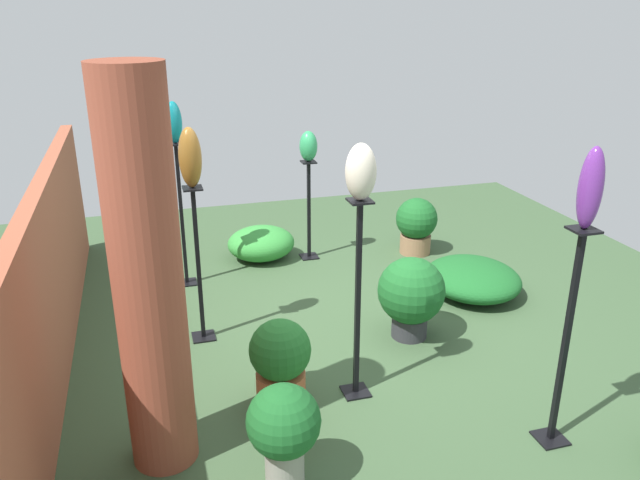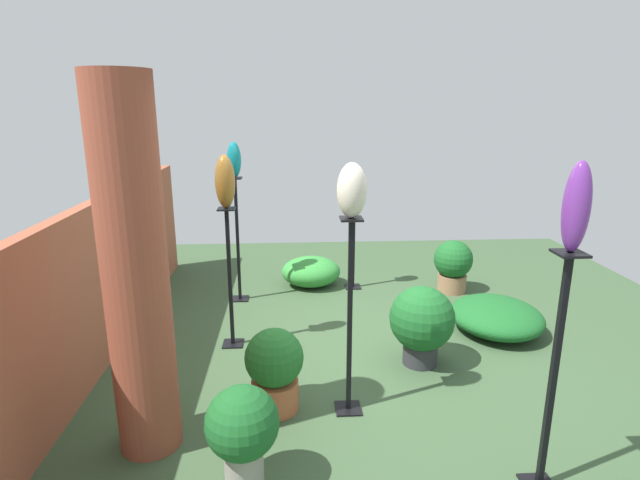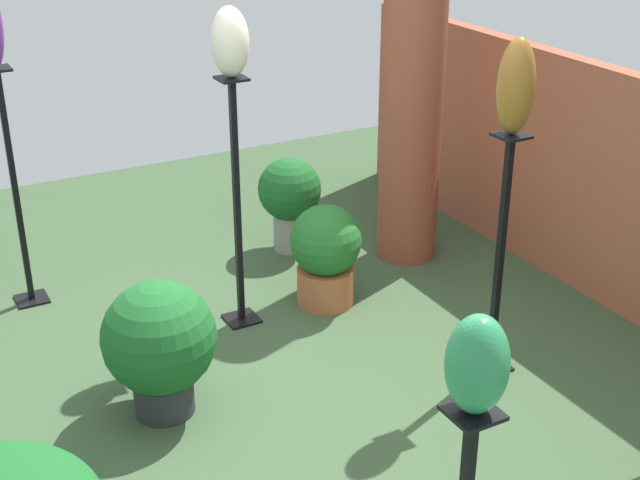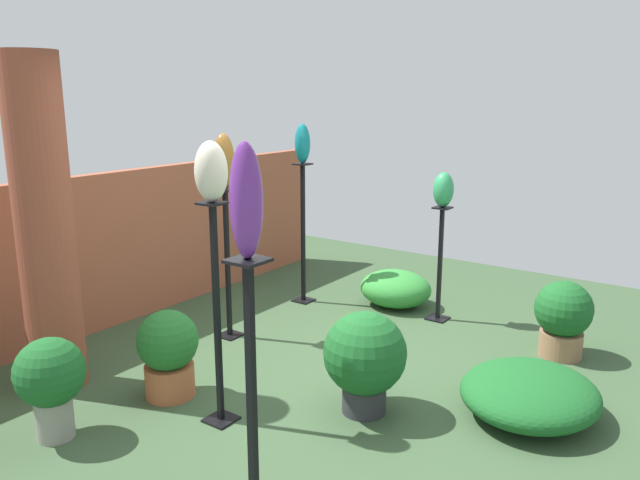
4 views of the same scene
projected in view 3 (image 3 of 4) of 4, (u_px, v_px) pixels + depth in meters
ground_plane at (279, 411)px, 4.70m from camera, size 8.00×8.00×0.00m
brick_wall_back at (630, 198)px, 5.43m from camera, size 5.60×0.12×1.50m
brick_pillar at (413, 83)px, 5.93m from camera, size 0.42×0.42×2.52m
pedestal_violet at (16, 199)px, 5.51m from camera, size 0.20×0.20×1.54m
pedestal_bronze at (499, 266)px, 4.82m from camera, size 0.20×0.20×1.39m
pedestal_ivory at (237, 215)px, 5.28m from camera, size 0.20×0.20×1.55m
art_vase_bronze at (516, 86)px, 4.40m from camera, size 0.20×0.18×0.49m
art_vase_ivory at (230, 42)px, 4.85m from camera, size 0.21×0.21×0.39m
art_vase_jade at (477, 364)px, 2.70m from camera, size 0.20×0.20×0.34m
potted_plant_near_pillar at (326, 252)px, 5.64m from camera, size 0.46×0.46×0.67m
potted_plant_front_left at (159, 343)px, 4.53m from camera, size 0.59×0.59×0.74m
potted_plant_back_center at (290, 195)px, 6.36m from camera, size 0.45×0.45×0.69m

